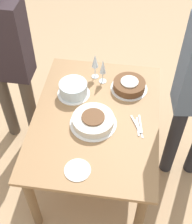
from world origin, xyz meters
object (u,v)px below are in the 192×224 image
object	(u,v)px
person_watching	(5,55)
cake_back_decorated	(73,89)
wine_glass_near	(103,68)
wine_glass_far	(95,62)
cake_center_white	(93,120)
cake_front_chocolate	(129,85)

from	to	relation	value
person_watching	cake_back_decorated	bearing A→B (deg)	-10.99
wine_glass_near	person_watching	distance (m)	0.77
wine_glass_near	wine_glass_far	world-z (taller)	wine_glass_far
cake_back_decorated	wine_glass_near	bearing A→B (deg)	-49.62
wine_glass_near	cake_back_decorated	bearing A→B (deg)	130.38
wine_glass_far	wine_glass_near	bearing A→B (deg)	-124.76
cake_back_decorated	person_watching	world-z (taller)	person_watching
cake_back_decorated	wine_glass_far	xyz separation A→B (m)	(0.23, -0.14, 0.11)
cake_center_white	cake_back_decorated	distance (m)	0.34
person_watching	wine_glass_near	bearing A→B (deg)	5.40
cake_center_white	cake_front_chocolate	distance (m)	0.47
wine_glass_near	cake_center_white	bearing A→B (deg)	178.64
person_watching	wine_glass_far	bearing A→B (deg)	9.84
cake_center_white	wine_glass_far	bearing A→B (deg)	6.67
person_watching	cake_front_chocolate	bearing A→B (deg)	1.15
cake_back_decorated	wine_glass_far	world-z (taller)	wine_glass_far
cake_front_chocolate	person_watching	distance (m)	1.01
wine_glass_near	cake_front_chocolate	bearing A→B (deg)	-104.11
cake_center_white	wine_glass_far	size ratio (longest dim) A/B	1.51
cake_back_decorated	person_watching	xyz separation A→B (m)	(0.12, 0.56, 0.18)
cake_back_decorated	wine_glass_near	xyz separation A→B (m)	(0.18, -0.21, 0.09)
cake_back_decorated	wine_glass_near	size ratio (longest dim) A/B	1.16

